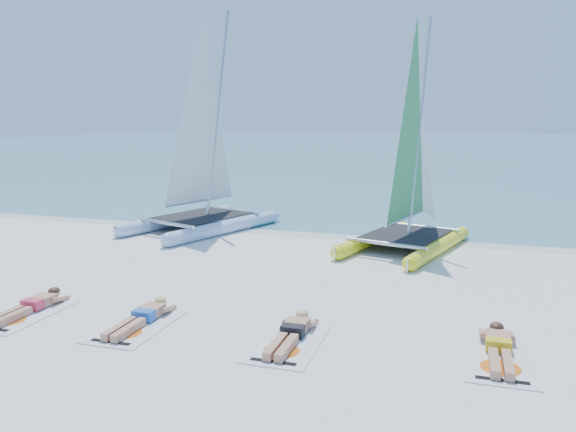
% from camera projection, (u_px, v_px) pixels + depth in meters
% --- Properties ---
extents(ground, '(140.00, 140.00, 0.00)m').
position_uv_depth(ground, '(230.00, 280.00, 12.28)').
color(ground, white).
rests_on(ground, ground).
extents(sea, '(140.00, 115.00, 0.01)m').
position_uv_depth(sea, '(423.00, 145.00, 71.57)').
color(sea, '#6DAAB5').
rests_on(sea, ground).
extents(wet_sand_strip, '(140.00, 1.40, 0.01)m').
position_uv_depth(wet_sand_strip, '(299.00, 232.00, 17.46)').
color(wet_sand_strip, silver).
rests_on(wet_sand_strip, ground).
extents(catamaran_blue, '(4.08, 5.73, 7.09)m').
position_uv_depth(catamaran_blue, '(202.00, 163.00, 17.49)').
color(catamaran_blue, '#C2DBFF').
rests_on(catamaran_blue, ground).
extents(catamaran_yellow, '(3.45, 5.17, 6.41)m').
position_uv_depth(catamaran_yellow, '(414.00, 173.00, 15.22)').
color(catamaran_yellow, '#FFFA1A').
rests_on(catamaran_yellow, ground).
extents(towel_a, '(1.00, 1.85, 0.02)m').
position_uv_depth(towel_a, '(24.00, 314.00, 10.10)').
color(towel_a, white).
rests_on(towel_a, ground).
extents(sunbather_a, '(0.37, 1.73, 0.26)m').
position_uv_depth(sunbather_a, '(31.00, 305.00, 10.27)').
color(sunbather_a, tan).
rests_on(sunbather_a, towel_a).
extents(towel_b, '(1.00, 1.85, 0.02)m').
position_uv_depth(towel_b, '(137.00, 326.00, 9.54)').
color(towel_b, white).
rests_on(towel_b, ground).
extents(sunbather_b, '(0.37, 1.73, 0.26)m').
position_uv_depth(sunbather_b, '(142.00, 316.00, 9.71)').
color(sunbather_b, tan).
rests_on(sunbather_b, towel_b).
extents(towel_c, '(1.00, 1.85, 0.02)m').
position_uv_depth(towel_c, '(288.00, 343.00, 8.83)').
color(towel_c, white).
rests_on(towel_c, ground).
extents(sunbather_c, '(0.37, 1.73, 0.26)m').
position_uv_depth(sunbather_c, '(292.00, 332.00, 9.00)').
color(sunbather_c, tan).
rests_on(sunbather_c, towel_c).
extents(towel_d, '(1.00, 1.85, 0.02)m').
position_uv_depth(towel_d, '(499.00, 359.00, 8.26)').
color(towel_d, white).
rests_on(towel_d, ground).
extents(sunbather_d, '(0.37, 1.73, 0.26)m').
position_uv_depth(sunbather_d, '(499.00, 347.00, 8.42)').
color(sunbather_d, tan).
rests_on(sunbather_d, towel_d).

